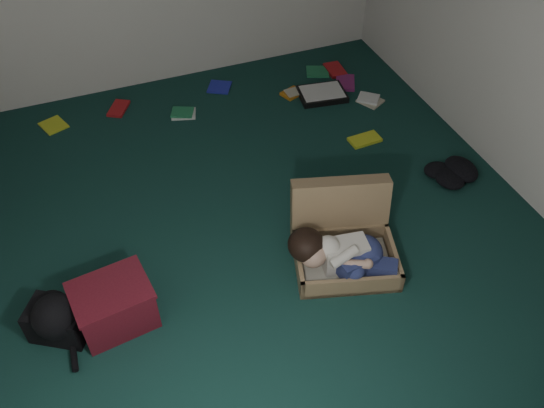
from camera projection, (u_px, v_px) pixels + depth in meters
floor at (265, 224)px, 4.33m from camera, size 4.50×4.50×0.00m
wall_right at (536, 17)px, 3.94m from camera, size 0.00×4.50×4.50m
suitcase at (343, 238)px, 4.02m from camera, size 0.85×0.84×0.51m
person at (341, 254)px, 3.86m from camera, size 0.70×0.51×0.32m
maroon_bin at (114, 305)px, 3.60m from camera, size 0.52×0.43×0.33m
backpack at (58, 320)px, 3.56m from camera, size 0.56×0.53×0.26m
clothing_pile at (459, 171)px, 4.66m from camera, size 0.48×0.43×0.13m
paper_tray at (322, 94)px, 5.52m from camera, size 0.48×0.39×0.06m
book_scatter at (262, 98)px, 5.50m from camera, size 3.07×1.54×0.02m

